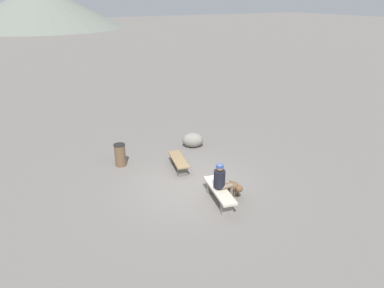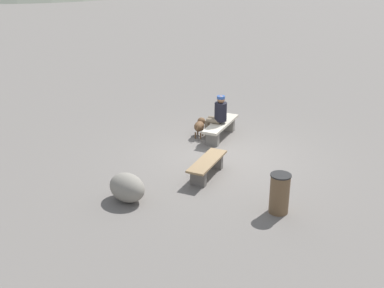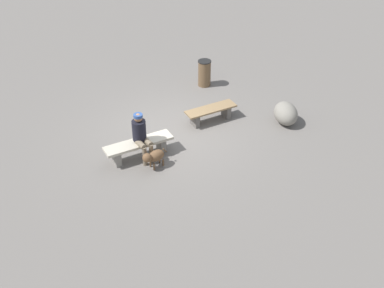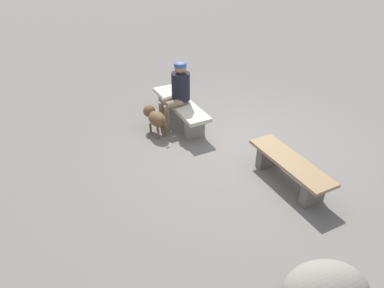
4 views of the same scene
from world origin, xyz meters
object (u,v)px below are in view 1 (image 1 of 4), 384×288
Objects in this scene: seated_person at (221,180)px; boulder at (193,140)px; trash_bin at (120,155)px; bench_right at (219,193)px; bench_left at (179,162)px; dog at (235,187)px.

boulder is (-4.20, 1.27, -0.45)m from seated_person.
trash_bin reaches higher than boulder.
trash_bin is at bearing -142.36° from bench_right.
dog is at bearing 27.73° from bench_left.
trash_bin reaches higher than dog.
bench_right is 2.06× the size of boulder.
boulder is (-1.60, 1.48, 0.02)m from bench_left.
boulder reaches higher than bench_left.
seated_person is at bearing 124.57° from bench_right.
dog reaches higher than bench_right.
bench_left is 2.72m from dog.
bench_left is 2.21× the size of dog.
seated_person is (-0.03, 0.08, 0.43)m from bench_right.
trash_bin reaches higher than bench_left.
bench_right is (2.64, 0.13, 0.04)m from bench_left.
seated_person is at bearing 27.21° from trash_bin.
seated_person is at bearing -16.85° from boulder.
seated_person is 0.69m from dog.
bench_left is 1.81× the size of trash_bin.
boulder is at bearing 173.85° from bench_right.
trash_bin is 3.32m from boulder.
bench_left is at bearing -162.73° from dog.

